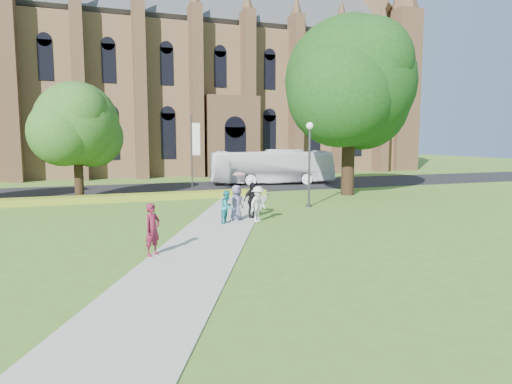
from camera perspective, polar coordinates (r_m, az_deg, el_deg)
name	(u,v)px	position (r m, az deg, el deg)	size (l,w,h in m)	color
ground	(221,236)	(20.02, -4.37, -5.55)	(160.00, 160.00, 0.00)	#477222
road	(157,189)	(39.42, -12.27, 0.38)	(160.00, 10.00, 0.02)	black
footpath	(215,232)	(20.96, -5.12, -4.94)	(3.20, 30.00, 0.04)	#B2B2A8
flower_hedge	(141,197)	(32.46, -14.13, -0.61)	(18.00, 1.40, 0.45)	#A9A821
cathedral	(212,70)	(61.16, -5.58, 14.88)	(52.60, 18.25, 28.00)	brown
streetlamp	(309,154)	(28.39, 6.69, 4.74)	(0.44, 0.44, 5.24)	#38383D
large_tree	(350,82)	(35.23, 11.65, 13.28)	(9.60, 9.60, 13.20)	#332114
street_tree_1	(76,124)	(33.36, -21.53, 7.92)	(5.60, 5.60, 8.05)	#332114
banner_pole_0	(193,150)	(34.84, -7.86, 5.23)	(0.70, 0.10, 6.00)	#38383D
tour_coach	(272,167)	(42.63, 2.01, 3.18)	(2.70, 11.55, 3.22)	silver
pedestrian_0	(152,229)	(16.85, -12.82, -4.58)	(0.69, 0.46, 1.90)	maroon
pedestrian_1	(227,207)	(22.69, -3.63, -1.88)	(0.80, 0.62, 1.64)	teal
pedestrian_2	(258,204)	(23.05, 0.26, -1.52)	(1.17, 0.67, 1.81)	silver
pedestrian_3	(252,200)	(24.26, -0.52, -1.01)	(1.11, 0.46, 1.89)	black
pedestrian_4	(237,203)	(23.57, -2.45, -1.33)	(0.89, 0.58, 1.82)	slate
parasol	(239,179)	(23.58, -2.12, 1.62)	(0.67, 0.67, 0.58)	#E3A0BA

